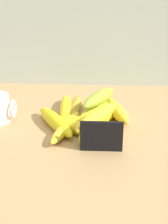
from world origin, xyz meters
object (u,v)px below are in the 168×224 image
Objects in this scene: chalkboard_sign at (101,137)px; banana_5 at (65,109)px; banana_7 at (75,106)px; banana_2 at (115,109)px; banana_1 at (78,128)px; banana_6 at (83,122)px; banana_4 at (92,129)px; banana_3 at (109,115)px; banana_10 at (97,117)px; banana_0 at (98,110)px; banana_9 at (66,126)px; banana_11 at (99,98)px; banana_8 at (55,122)px.

chalkboard_sign is 24.12cm from banana_5.
banana_7 is at bearing 109.62° from chalkboard_sign.
banana_7 is at bearing 168.96° from banana_2.
banana_1 is 4.11cm from banana_6.
banana_5 is (-8.82, 12.69, 0.06)cm from banana_4.
banana_3 is 1.01× the size of banana_7.
banana_1 reaches higher than banana_6.
banana_3 is 0.77× the size of banana_10.
banana_0 is 13.18cm from banana_1.
banana_9 is 1.00× the size of banana_10.
chalkboard_sign is 0.54× the size of banana_5.
banana_5 is 1.23× the size of banana_11.
banana_4 is at bearing 0.88° from banana_1.
banana_7 is at bearing 114.78° from banana_10.
banana_1 is at bearing -19.70° from banana_9.
banana_10 reaches higher than banana_4.
banana_9 is at bearing -33.65° from banana_8.
banana_11 is at bearing 81.70° from banana_4.
banana_8 is at bearing -113.30° from banana_7.
banana_0 is 1.05× the size of banana_7.
banana_3 is at bearing 47.89° from banana_1.
banana_11 is at bearing 0.13° from banana_0.
banana_6 is 7.20cm from banana_10.
banana_1 is 0.95× the size of banana_6.
banana_1 is 0.96× the size of banana_10.
banana_11 reaches higher than banana_2.
banana_9 is at bearing -129.56° from banana_0.
banana_7 is (-8.38, 23.49, -2.12)cm from chalkboard_sign.
chalkboard_sign is at bearing -66.10° from banana_6.
banana_5 is (-11.48, 21.12, -1.96)cm from chalkboard_sign.
banana_5 is at bearing 118.53° from chalkboard_sign.
banana_1 is 3.81cm from banana_9.
banana_1 is at bearing -105.02° from banana_6.
banana_2 is 0.99× the size of banana_8.
banana_8 reaches higher than banana_7.
banana_7 is at bearing 96.97° from banana_1.
banana_5 is (-13.64, 3.15, 0.28)cm from banana_3.
banana_4 is at bearing -9.33° from banana_9.
banana_0 is 0.79× the size of banana_8.
banana_4 is 0.80× the size of banana_5.
banana_1 is 0.96× the size of banana_2.
chalkboard_sign is at bearing -52.06° from banana_1.
banana_7 is 0.77× the size of banana_9.
banana_4 is (-6.80, -12.62, -0.33)cm from banana_2.
banana_9 is (-14.25, -11.40, -0.47)cm from banana_2.
banana_2 is 1.21× the size of banana_4.
banana_4 is 16.11cm from banana_7.
banana_5 is 1.02× the size of banana_6.
banana_8 is (-10.73, 3.41, 0.24)cm from banana_4.
banana_1 is 1.25× the size of banana_7.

